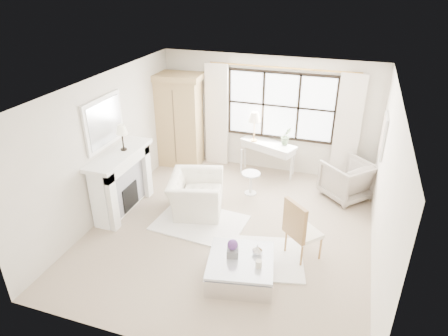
{
  "coord_description": "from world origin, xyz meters",
  "views": [
    {
      "loc": [
        1.83,
        -5.87,
        4.39
      ],
      "look_at": [
        -0.2,
        0.2,
        1.16
      ],
      "focal_mm": 32.0,
      "sensor_mm": 36.0,
      "label": 1
    }
  ],
  "objects_px": {
    "coffee_table": "(241,269)",
    "armoire": "(179,120)",
    "console_table": "(267,158)",
    "club_armchair": "(196,194)"
  },
  "relations": [
    {
      "from": "club_armchair",
      "to": "coffee_table",
      "type": "distance_m",
      "value": 2.15
    },
    {
      "from": "console_table",
      "to": "club_armchair",
      "type": "distance_m",
      "value": 2.24
    },
    {
      "from": "console_table",
      "to": "armoire",
      "type": "bearing_deg",
      "value": -155.91
    },
    {
      "from": "coffee_table",
      "to": "console_table",
      "type": "bearing_deg",
      "value": 85.3
    },
    {
      "from": "console_table",
      "to": "coffee_table",
      "type": "xyz_separation_m",
      "value": [
        0.42,
        -3.63,
        -0.22
      ]
    },
    {
      "from": "console_table",
      "to": "club_armchair",
      "type": "bearing_deg",
      "value": -94.93
    },
    {
      "from": "armoire",
      "to": "console_table",
      "type": "distance_m",
      "value": 2.29
    },
    {
      "from": "coffee_table",
      "to": "club_armchair",
      "type": "bearing_deg",
      "value": 119.67
    },
    {
      "from": "coffee_table",
      "to": "armoire",
      "type": "bearing_deg",
      "value": 114.92
    },
    {
      "from": "armoire",
      "to": "coffee_table",
      "type": "distance_m",
      "value": 4.47
    }
  ]
}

